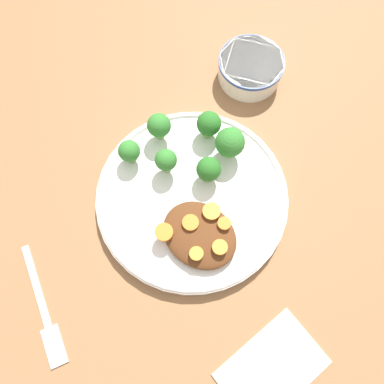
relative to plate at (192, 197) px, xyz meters
name	(u,v)px	position (x,y,z in m)	size (l,w,h in m)	color
ground_plane	(192,199)	(0.00, 0.00, -0.01)	(4.00, 4.00, 0.00)	#8C603D
plate	(192,197)	(0.00, 0.00, 0.00)	(0.29, 0.29, 0.02)	white
dip_bowl	(250,68)	(0.24, 0.06, 0.01)	(0.11, 0.11, 0.04)	white
stew_mound	(200,235)	(-0.04, -0.05, 0.02)	(0.09, 0.11, 0.02)	#5B3319
broccoli_floret_0	(232,144)	(0.09, 0.00, 0.04)	(0.04, 0.04, 0.06)	#7FA85B
broccoli_floret_1	(166,160)	(0.01, 0.06, 0.04)	(0.03, 0.03, 0.05)	#7FA85B
broccoli_floret_2	(211,171)	(0.04, 0.00, 0.03)	(0.04, 0.04, 0.05)	#759E51
broccoli_floret_3	(159,126)	(0.05, 0.10, 0.04)	(0.04, 0.04, 0.05)	#7FA85B
broccoli_floret_4	(209,124)	(0.10, 0.04, 0.03)	(0.04, 0.04, 0.05)	#759E51
broccoli_floret_5	(129,152)	(-0.01, 0.11, 0.03)	(0.03, 0.03, 0.04)	#759E51
carrot_slice_0	(220,247)	(-0.04, -0.08, 0.03)	(0.02, 0.02, 0.01)	orange
carrot_slice_1	(196,253)	(-0.07, -0.06, 0.03)	(0.02, 0.02, 0.00)	orange
carrot_slice_2	(164,232)	(-0.07, -0.01, 0.03)	(0.03, 0.03, 0.01)	orange
carrot_slice_3	(224,223)	(-0.01, -0.07, 0.03)	(0.02, 0.02, 0.00)	orange
carrot_slice_4	(191,223)	(-0.04, -0.03, 0.03)	(0.02, 0.02, 0.00)	orange
carrot_slice_5	(211,211)	(-0.01, -0.04, 0.03)	(0.03, 0.03, 0.01)	orange
fork	(45,315)	(-0.26, 0.05, -0.01)	(0.10, 0.16, 0.01)	silver
napkin	(272,368)	(-0.12, -0.23, -0.01)	(0.15, 0.12, 0.01)	beige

